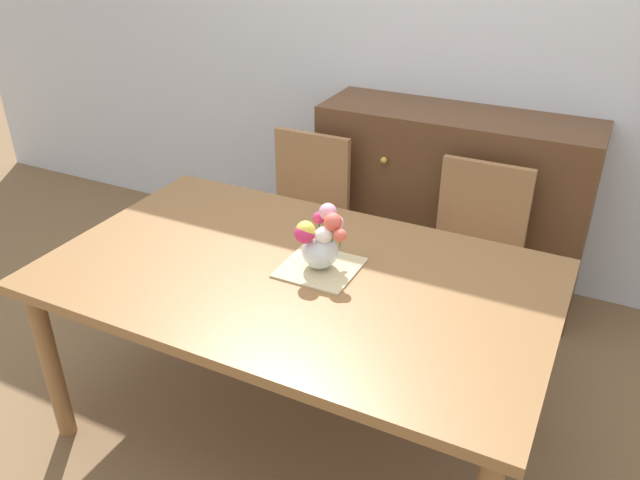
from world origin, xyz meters
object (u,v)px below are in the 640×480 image
chair_right (473,247)px  chair_left (303,209)px  dresser (449,204)px  dining_table (297,289)px  flower_vase (320,240)px

chair_right → chair_left: bearing=0.0°
dresser → chair_right: bearing=-61.3°
dining_table → flower_vase: flower_vase is taller
dining_table → flower_vase: (0.07, 0.05, 0.20)m
dining_table → dresser: (0.21, 1.33, -0.18)m
dining_table → dresser: 1.36m
dining_table → chair_left: bearing=116.8°
chair_right → flower_vase: 0.99m
flower_vase → chair_left: bearing=121.8°
chair_left → dresser: 0.79m
chair_right → dresser: size_ratio=0.64×
chair_left → chair_right: bearing=-180.0°
chair_right → dresser: 0.50m
flower_vase → dining_table: bearing=-142.3°
dining_table → dresser: bearing=81.1°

